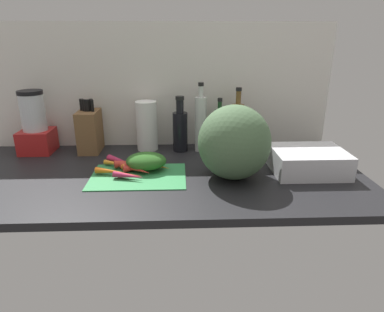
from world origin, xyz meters
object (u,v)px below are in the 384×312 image
at_px(dish_rack, 308,161).
at_px(cutting_board, 138,176).
at_px(carrot_3, 139,165).
at_px(carrot_5, 117,164).
at_px(carrot_6, 109,171).
at_px(blender_appliance, 35,126).
at_px(bottle_2, 219,129).
at_px(carrot_4, 129,176).
at_px(carrot_10, 145,166).
at_px(bottle_0, 180,129).
at_px(carrot_2, 128,163).
at_px(carrot_8, 130,175).
at_px(paper_towel_roll, 147,126).
at_px(carrot_11, 136,169).
at_px(bottle_1, 201,123).
at_px(carrot_7, 134,166).
at_px(carrot_1, 140,167).
at_px(carrot_9, 155,166).
at_px(bottle_3, 237,125).
at_px(knife_block, 90,130).
at_px(carrot_0, 122,162).
at_px(winter_squash, 234,142).

bearing_deg(dish_rack, cutting_board, -178.05).
xyz_separation_m(carrot_3, carrot_5, (-0.10, 0.03, -0.00)).
height_order(carrot_6, blender_appliance, blender_appliance).
height_order(cutting_board, bottle_2, bottle_2).
bearing_deg(carrot_4, carrot_10, 64.11).
height_order(bottle_0, bottle_2, bottle_0).
height_order(carrot_2, carrot_5, carrot_2).
bearing_deg(bottle_0, carrot_10, -120.84).
bearing_deg(carrot_8, paper_towel_roll, 83.97).
bearing_deg(carrot_11, bottle_0, 58.23).
distance_m(carrot_3, dish_rack, 0.70).
xyz_separation_m(carrot_6, bottle_1, (0.39, 0.31, 0.12)).
distance_m(carrot_4, carrot_10, 0.12).
bearing_deg(carrot_11, carrot_8, -108.58).
relative_size(carrot_7, paper_towel_roll, 0.42).
relative_size(carrot_1, carrot_6, 1.21).
relative_size(carrot_2, carrot_3, 0.91).
bearing_deg(carrot_9, bottle_1, 49.85).
distance_m(carrot_1, carrot_11, 0.03).
bearing_deg(cutting_board, carrot_5, 135.01).
xyz_separation_m(carrot_8, carrot_11, (0.02, 0.05, 0.01)).
distance_m(bottle_2, bottle_3, 0.09).
bearing_deg(carrot_10, bottle_1, 44.90).
xyz_separation_m(knife_block, paper_towel_roll, (0.27, 0.01, 0.02)).
relative_size(carrot_6, blender_appliance, 0.38).
bearing_deg(knife_block, cutting_board, -51.52).
xyz_separation_m(carrot_8, blender_appliance, (-0.49, 0.35, 0.11)).
bearing_deg(bottle_3, carrot_0, -157.27).
bearing_deg(blender_appliance, paper_towel_roll, 2.04).
distance_m(blender_appliance, bottle_3, 0.97).
bearing_deg(carrot_0, carrot_8, -69.74).
xyz_separation_m(carrot_1, carrot_9, (0.06, 0.02, -0.00)).
xyz_separation_m(carrot_4, bottle_2, (0.40, 0.38, 0.08)).
height_order(carrot_0, carrot_3, carrot_0).
xyz_separation_m(carrot_5, carrot_9, (0.17, -0.03, 0.00)).
height_order(carrot_3, carrot_8, carrot_3).
bearing_deg(carrot_4, carrot_0, 107.63).
relative_size(carrot_3, knife_block, 0.50).
bearing_deg(knife_block, carrot_2, -48.40).
bearing_deg(carrot_6, carrot_8, -22.93).
distance_m(carrot_4, carrot_6, 0.10).
distance_m(carrot_9, knife_block, 0.43).
xyz_separation_m(carrot_8, winter_squash, (0.41, 0.01, 0.13)).
height_order(carrot_3, carrot_4, carrot_4).
xyz_separation_m(carrot_5, bottle_0, (0.28, 0.22, 0.09)).
bearing_deg(carrot_8, dish_rack, 3.86).
bearing_deg(winter_squash, knife_block, 151.33).
xyz_separation_m(carrot_1, bottle_2, (0.36, 0.29, 0.08)).
bearing_deg(bottle_1, bottle_3, 4.97).
bearing_deg(knife_block, winter_squash, -28.67).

